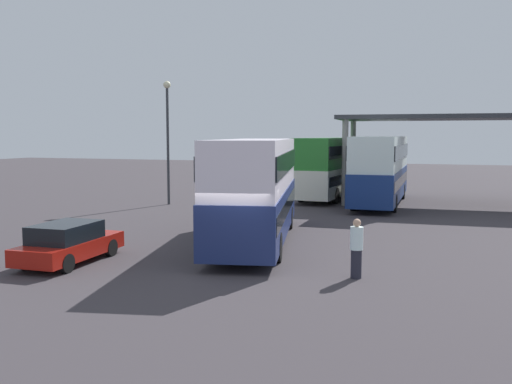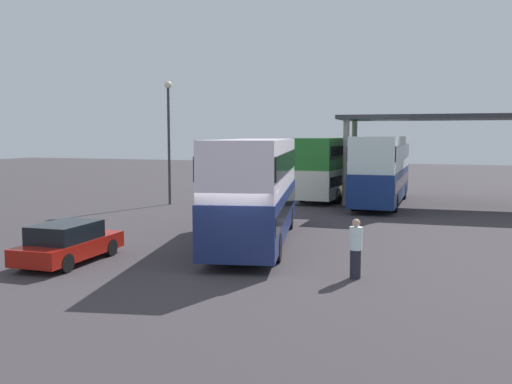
% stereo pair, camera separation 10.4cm
% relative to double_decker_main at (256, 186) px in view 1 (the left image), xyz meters
% --- Properties ---
extents(ground_plane, '(140.00, 140.00, 0.00)m').
position_rel_double_decker_main_xyz_m(ground_plane, '(0.95, -4.61, -2.24)').
color(ground_plane, '#3D383C').
extents(double_decker_main, '(4.78, 11.17, 4.07)m').
position_rel_double_decker_main_xyz_m(double_decker_main, '(0.00, 0.00, 0.00)').
color(double_decker_main, navy).
rests_on(double_decker_main, ground_plane).
extents(parked_hatchback, '(1.86, 4.14, 1.35)m').
position_rel_double_decker_main_xyz_m(parked_hatchback, '(-4.66, -5.47, -1.56)').
color(parked_hatchback, '#A1170E').
rests_on(parked_hatchback, ground_plane).
extents(double_decker_near_canopy, '(3.23, 11.23, 4.05)m').
position_rel_double_decker_main_xyz_m(double_decker_near_canopy, '(-0.36, 16.89, -0.01)').
color(double_decker_near_canopy, silver).
rests_on(double_decker_near_canopy, ground_plane).
extents(double_decker_mid_row, '(2.70, 11.13, 4.15)m').
position_rel_double_decker_main_xyz_m(double_decker_mid_row, '(3.15, 14.05, 0.05)').
color(double_decker_mid_row, navy).
rests_on(double_decker_mid_row, ground_plane).
extents(depot_canopy, '(16.71, 6.57, 5.43)m').
position_rel_double_decker_main_xyz_m(depot_canopy, '(8.64, 15.41, 2.78)').
color(depot_canopy, '#33353A').
rests_on(depot_canopy, ground_plane).
extents(lamppost_tall, '(0.44, 0.44, 7.47)m').
position_rel_double_decker_main_xyz_m(lamppost_tall, '(-9.08, 9.66, 2.50)').
color(lamppost_tall, '#33353A').
rests_on(lamppost_tall, ground_plane).
extents(pedestrian_waiting, '(0.38, 0.38, 1.78)m').
position_rel_double_decker_main_xyz_m(pedestrian_waiting, '(4.66, -4.30, -1.34)').
color(pedestrian_waiting, '#262633').
rests_on(pedestrian_waiting, ground_plane).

